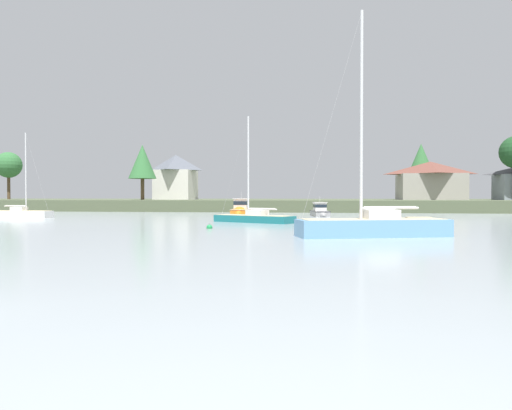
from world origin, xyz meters
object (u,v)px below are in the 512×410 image
(sailboat_white, at_px, (22,216))
(sailboat_skyblue, at_px, (373,232))
(cruiser_grey, at_px, (320,213))
(dinghy_green, at_px, (9,214))
(sailboat_teal, at_px, (254,220))
(dinghy_black, at_px, (418,219))
(cruiser_orange, at_px, (241,211))
(mooring_buoy_green, at_px, (209,227))

(sailboat_white, bearing_deg, sailboat_skyblue, -29.10)
(cruiser_grey, bearing_deg, dinghy_green, -176.18)
(sailboat_teal, height_order, dinghy_green, sailboat_teal)
(dinghy_black, height_order, cruiser_orange, cruiser_orange)
(cruiser_grey, bearing_deg, mooring_buoy_green, -108.82)
(sailboat_teal, distance_m, dinghy_green, 38.41)
(cruiser_grey, height_order, mooring_buoy_green, cruiser_grey)
(sailboat_skyblue, xyz_separation_m, mooring_buoy_green, (-12.39, 6.19, -0.23))
(sailboat_teal, distance_m, dinghy_black, 18.59)
(cruiser_grey, xyz_separation_m, dinghy_black, (10.71, -9.12, -0.32))
(sailboat_skyblue, relative_size, mooring_buoy_green, 28.47)
(dinghy_black, distance_m, mooring_buoy_green, 25.65)
(dinghy_green, bearing_deg, cruiser_grey, 3.82)
(dinghy_green, bearing_deg, cruiser_orange, 8.91)
(sailboat_skyblue, relative_size, cruiser_orange, 1.96)
(cruiser_grey, height_order, cruiser_orange, cruiser_orange)
(sailboat_white, distance_m, dinghy_black, 46.54)
(sailboat_teal, height_order, mooring_buoy_green, sailboat_teal)
(cruiser_grey, xyz_separation_m, dinghy_green, (-42.54, -2.84, -0.30))
(mooring_buoy_green, bearing_deg, sailboat_teal, 76.71)
(sailboat_skyblue, distance_m, cruiser_orange, 37.06)
(cruiser_orange, bearing_deg, sailboat_teal, -76.35)
(cruiser_orange, bearing_deg, mooring_buoy_green, -85.58)
(sailboat_teal, distance_m, mooring_buoy_green, 9.91)
(cruiser_orange, xyz_separation_m, mooring_buoy_green, (2.16, -27.90, -0.46))
(dinghy_green, distance_m, mooring_buoy_green, 40.82)
(dinghy_green, height_order, cruiser_orange, cruiser_orange)
(dinghy_green, bearing_deg, dinghy_black, -6.73)
(cruiser_orange, bearing_deg, sailboat_white, -153.99)
(sailboat_skyblue, relative_size, dinghy_black, 5.56)
(cruiser_grey, xyz_separation_m, sailboat_white, (-35.82, -10.02, -0.21))
(sailboat_skyblue, distance_m, cruiser_grey, 32.17)
(cruiser_grey, bearing_deg, sailboat_skyblue, -83.57)
(sailboat_white, height_order, mooring_buoy_green, sailboat_white)
(sailboat_teal, bearing_deg, dinghy_black, 22.17)
(sailboat_teal, height_order, cruiser_orange, sailboat_teal)
(sailboat_skyblue, height_order, dinghy_green, sailboat_skyblue)
(cruiser_grey, relative_size, dinghy_black, 2.36)
(sailboat_teal, xyz_separation_m, dinghy_green, (-36.04, 13.30, -0.09))
(mooring_buoy_green, bearing_deg, cruiser_grey, 71.18)
(dinghy_black, height_order, dinghy_green, dinghy_green)
(dinghy_black, distance_m, dinghy_green, 53.62)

